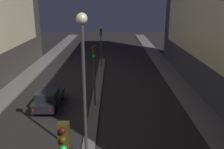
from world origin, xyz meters
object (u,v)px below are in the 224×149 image
Objects in this scene: street_lamp at (84,63)px; car_left_lane at (49,98)px; traffic_light_far at (102,39)px; traffic_light_mid at (95,63)px.

car_left_lane is at bearing 117.81° from street_lamp.
street_lamp is 9.52m from car_left_lane.
street_lamp is (0.00, -19.62, 1.80)m from traffic_light_far.
street_lamp reaches higher than traffic_light_far.
traffic_light_mid is at bearing 90.00° from street_lamp.
street_lamp is at bearing -90.00° from traffic_light_mid.
street_lamp is at bearing -90.00° from traffic_light_far.
traffic_light_mid is 1.10× the size of car_left_lane.
street_lamp is (0.00, -7.24, 1.80)m from traffic_light_mid.
car_left_lane is at bearing 179.54° from traffic_light_mid.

